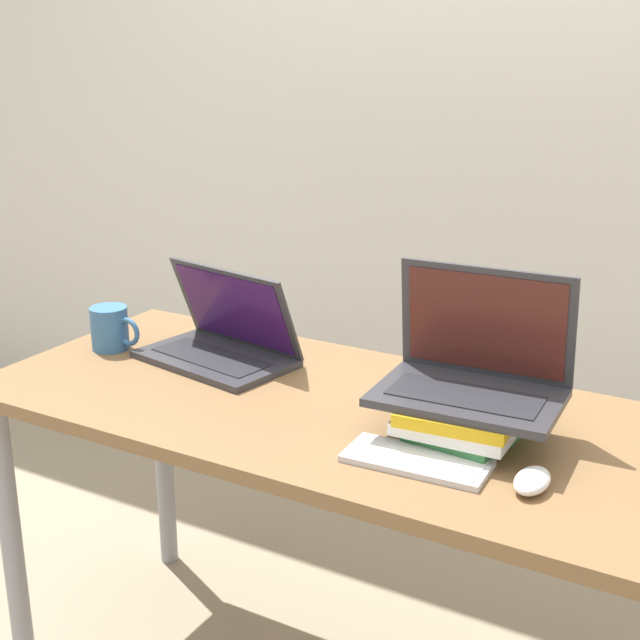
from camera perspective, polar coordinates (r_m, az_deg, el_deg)
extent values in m
cube|color=silver|center=(2.67, 12.29, 14.55)|extent=(8.00, 0.05, 2.70)
cube|color=brown|center=(1.86, 0.95, -5.89)|extent=(1.54, 0.67, 0.03)
cylinder|color=gray|center=(2.26, -19.15, -13.16)|extent=(0.05, 0.05, 0.72)
cylinder|color=gray|center=(2.60, -10.00, -8.12)|extent=(0.05, 0.05, 0.72)
cube|color=#333338|center=(2.10, -6.73, -2.49)|extent=(0.39, 0.28, 0.02)
cube|color=#232328|center=(2.09, -7.00, -2.34)|extent=(0.31, 0.16, 0.00)
cube|color=#333338|center=(2.11, -5.46, 0.79)|extent=(0.37, 0.15, 0.21)
cube|color=#381451|center=(2.11, -5.54, 0.72)|extent=(0.33, 0.13, 0.18)
cube|color=#33753D|center=(1.74, 9.56, -6.90)|extent=(0.19, 0.25, 0.03)
cube|color=white|center=(1.74, 9.40, -5.95)|extent=(0.22, 0.28, 0.02)
cube|color=gold|center=(1.72, 9.38, -5.28)|extent=(0.23, 0.29, 0.02)
cube|color=#333338|center=(1.70, 9.41, -4.91)|extent=(0.36, 0.25, 0.02)
cube|color=#232328|center=(1.68, 9.29, -4.78)|extent=(0.29, 0.13, 0.00)
cube|color=#333338|center=(1.74, 10.58, -0.13)|extent=(0.34, 0.05, 0.22)
cube|color=#4C1E19|center=(1.74, 10.53, -0.19)|extent=(0.31, 0.04, 0.20)
cube|color=silver|center=(1.62, 6.20, -8.96)|extent=(0.27, 0.13, 0.01)
cube|color=silver|center=(1.62, 6.21, -8.74)|extent=(0.24, 0.10, 0.00)
ellipsoid|color=white|center=(1.57, 13.42, -9.97)|extent=(0.06, 0.10, 0.03)
cylinder|color=teal|center=(2.22, -13.32, -0.50)|extent=(0.09, 0.09, 0.11)
torus|color=teal|center=(2.18, -12.21, -0.74)|extent=(0.07, 0.01, 0.07)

